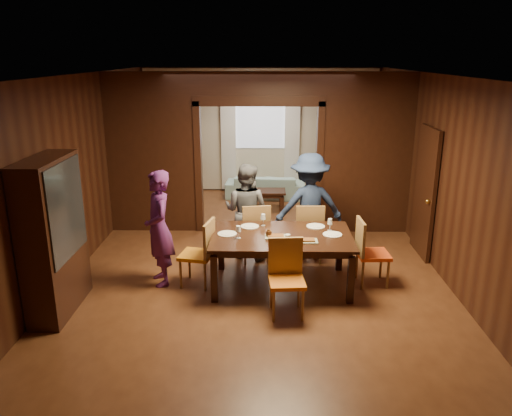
{
  "coord_description": "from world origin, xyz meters",
  "views": [
    {
      "loc": [
        0.11,
        -7.3,
        3.18
      ],
      "look_at": [
        -0.01,
        -0.4,
        1.05
      ],
      "focal_mm": 35.0,
      "sensor_mm": 36.0,
      "label": 1
    }
  ],
  "objects_px": {
    "coffee_table": "(267,199)",
    "chair_near": "(287,279)",
    "chair_left": "(196,253)",
    "chair_right": "(373,252)",
    "hutch": "(53,237)",
    "person_grey": "(246,211)",
    "chair_far_r": "(309,231)",
    "dining_table": "(281,260)",
    "person_purple": "(159,228)",
    "person_navy": "(309,206)",
    "sofa": "(266,186)",
    "chair_far_l": "(255,232)"
  },
  "relations": [
    {
      "from": "coffee_table",
      "to": "chair_near",
      "type": "height_order",
      "value": "chair_near"
    },
    {
      "from": "chair_near",
      "to": "chair_left",
      "type": "bearing_deg",
      "value": 141.43
    },
    {
      "from": "chair_right",
      "to": "hutch",
      "type": "xyz_separation_m",
      "value": [
        -4.19,
        -0.83,
        0.52
      ]
    },
    {
      "from": "chair_left",
      "to": "hutch",
      "type": "height_order",
      "value": "hutch"
    },
    {
      "from": "chair_right",
      "to": "hutch",
      "type": "bearing_deg",
      "value": 97.97
    },
    {
      "from": "person_grey",
      "to": "chair_far_r",
      "type": "height_order",
      "value": "person_grey"
    },
    {
      "from": "chair_left",
      "to": "hutch",
      "type": "bearing_deg",
      "value": -54.15
    },
    {
      "from": "person_grey",
      "to": "dining_table",
      "type": "distance_m",
      "value": 1.25
    },
    {
      "from": "person_grey",
      "to": "chair_right",
      "type": "height_order",
      "value": "person_grey"
    },
    {
      "from": "person_purple",
      "to": "chair_right",
      "type": "height_order",
      "value": "person_purple"
    },
    {
      "from": "chair_left",
      "to": "chair_near",
      "type": "relative_size",
      "value": 1.0
    },
    {
      "from": "chair_left",
      "to": "chair_far_r",
      "type": "xyz_separation_m",
      "value": [
        1.67,
        0.92,
        0.0
      ]
    },
    {
      "from": "person_navy",
      "to": "chair_near",
      "type": "height_order",
      "value": "person_navy"
    },
    {
      "from": "person_grey",
      "to": "person_navy",
      "type": "relative_size",
      "value": 0.91
    },
    {
      "from": "chair_far_r",
      "to": "chair_near",
      "type": "relative_size",
      "value": 1.0
    },
    {
      "from": "person_purple",
      "to": "chair_far_r",
      "type": "bearing_deg",
      "value": 89.15
    },
    {
      "from": "sofa",
      "to": "chair_near",
      "type": "xyz_separation_m",
      "value": [
        0.26,
        -5.44,
        0.22
      ]
    },
    {
      "from": "sofa",
      "to": "chair_far_l",
      "type": "relative_size",
      "value": 1.86
    },
    {
      "from": "sofa",
      "to": "dining_table",
      "type": "height_order",
      "value": "dining_table"
    },
    {
      "from": "sofa",
      "to": "chair_right",
      "type": "xyz_separation_m",
      "value": [
        1.53,
        -4.52,
        0.22
      ]
    },
    {
      "from": "sofa",
      "to": "hutch",
      "type": "relative_size",
      "value": 0.9
    },
    {
      "from": "sofa",
      "to": "coffee_table",
      "type": "xyz_separation_m",
      "value": [
        0.02,
        -0.88,
        -0.06
      ]
    },
    {
      "from": "coffee_table",
      "to": "chair_near",
      "type": "bearing_deg",
      "value": -86.97
    },
    {
      "from": "chair_near",
      "to": "person_grey",
      "type": "bearing_deg",
      "value": 102.47
    },
    {
      "from": "chair_far_r",
      "to": "hutch",
      "type": "height_order",
      "value": "hutch"
    },
    {
      "from": "person_navy",
      "to": "chair_far_r",
      "type": "height_order",
      "value": "person_navy"
    },
    {
      "from": "chair_left",
      "to": "chair_near",
      "type": "bearing_deg",
      "value": 67.43
    },
    {
      "from": "person_purple",
      "to": "hutch",
      "type": "distance_m",
      "value": 1.42
    },
    {
      "from": "chair_far_l",
      "to": "dining_table",
      "type": "bearing_deg",
      "value": 104.34
    },
    {
      "from": "dining_table",
      "to": "coffee_table",
      "type": "bearing_deg",
      "value": 93.06
    },
    {
      "from": "dining_table",
      "to": "chair_near",
      "type": "xyz_separation_m",
      "value": [
        0.04,
        -0.86,
        0.1
      ]
    },
    {
      "from": "dining_table",
      "to": "chair_near",
      "type": "bearing_deg",
      "value": -87.12
    },
    {
      "from": "person_purple",
      "to": "sofa",
      "type": "relative_size",
      "value": 0.92
    },
    {
      "from": "hutch",
      "to": "person_grey",
      "type": "bearing_deg",
      "value": 37.87
    },
    {
      "from": "chair_left",
      "to": "chair_far_r",
      "type": "height_order",
      "value": "same"
    },
    {
      "from": "chair_far_l",
      "to": "chair_near",
      "type": "distance_m",
      "value": 1.8
    },
    {
      "from": "person_navy",
      "to": "chair_left",
      "type": "relative_size",
      "value": 1.77
    },
    {
      "from": "person_grey",
      "to": "chair_far_l",
      "type": "height_order",
      "value": "person_grey"
    },
    {
      "from": "chair_left",
      "to": "chair_far_r",
      "type": "distance_m",
      "value": 1.9
    },
    {
      "from": "chair_near",
      "to": "chair_far_l",
      "type": "bearing_deg",
      "value": 99.69
    },
    {
      "from": "chair_far_l",
      "to": "chair_near",
      "type": "bearing_deg",
      "value": 94.46
    },
    {
      "from": "chair_far_l",
      "to": "coffee_table",
      "type": "bearing_deg",
      "value": -103.63
    },
    {
      "from": "sofa",
      "to": "chair_far_l",
      "type": "xyz_separation_m",
      "value": [
        -0.17,
        -3.7,
        0.22
      ]
    },
    {
      "from": "coffee_table",
      "to": "chair_left",
      "type": "height_order",
      "value": "chair_left"
    },
    {
      "from": "person_purple",
      "to": "chair_far_r",
      "type": "distance_m",
      "value": 2.38
    },
    {
      "from": "coffee_table",
      "to": "chair_right",
      "type": "height_order",
      "value": "chair_right"
    },
    {
      "from": "chair_left",
      "to": "chair_far_l",
      "type": "height_order",
      "value": "same"
    },
    {
      "from": "person_purple",
      "to": "chair_right",
      "type": "bearing_deg",
      "value": 67.87
    },
    {
      "from": "dining_table",
      "to": "chair_right",
      "type": "bearing_deg",
      "value": 2.74
    },
    {
      "from": "person_grey",
      "to": "sofa",
      "type": "bearing_deg",
      "value": -73.19
    }
  ]
}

